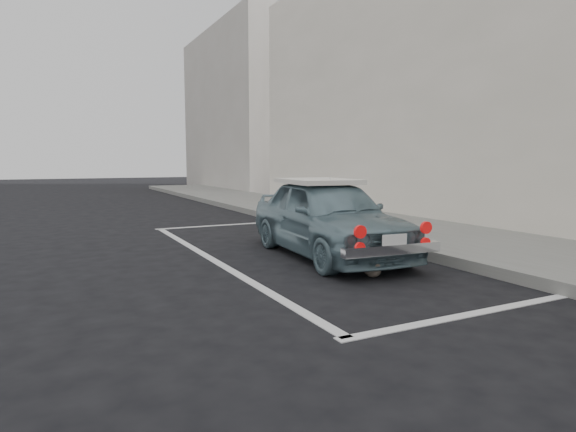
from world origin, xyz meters
The scene contains 9 objects.
ground centered at (0.00, 0.00, 0.00)m, with size 80.00×80.00×0.00m, color black.
sidewalk centered at (3.20, 2.00, 0.07)m, with size 2.80×40.00×0.15m, color slate.
shop_building centered at (6.33, 4.00, 3.49)m, with size 3.50×18.00×7.00m.
building_far centered at (6.35, 20.00, 4.00)m, with size 3.50×10.00×8.00m, color #ACA69C.
pline_rear centered at (0.50, -0.50, 0.00)m, with size 3.00×0.12×0.01m, color silver.
pline_front centered at (0.50, 6.50, 0.00)m, with size 3.00×0.12×0.01m, color silver.
pline_side centered at (-0.90, 3.00, 0.00)m, with size 0.12×7.00×0.01m, color silver.
retro_coupe centered at (0.75, 2.51, 0.59)m, with size 1.65×3.55×1.17m.
cat centered at (0.53, 1.09, 0.11)m, with size 0.32×0.43×0.25m.
Camera 1 is at (-3.00, -3.60, 1.41)m, focal length 30.00 mm.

